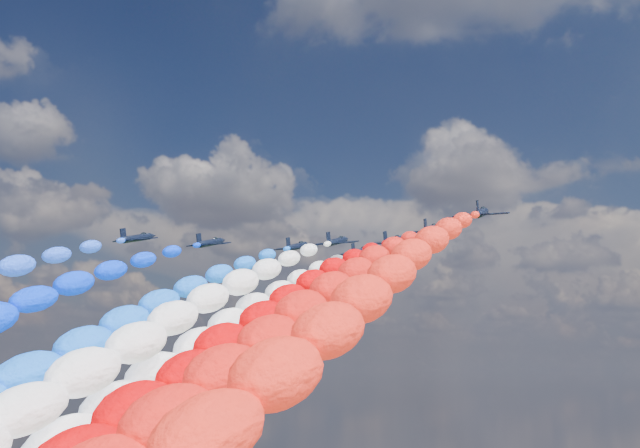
% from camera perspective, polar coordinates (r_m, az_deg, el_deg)
% --- Properties ---
extents(jet_0, '(8.54, 11.54, 4.99)m').
position_cam_1_polar(jet_0, '(149.25, -12.79, -0.97)').
color(jet_0, black).
extents(jet_1, '(8.30, 11.38, 4.99)m').
position_cam_1_polar(jet_1, '(152.33, -7.76, -1.32)').
color(jet_1, black).
extents(jet_2, '(8.28, 11.36, 4.99)m').
position_cam_1_polar(jet_2, '(155.52, -1.63, -1.59)').
color(jet_2, black).
extents(trail_2, '(6.63, 111.54, 46.91)m').
position_cam_1_polar(trail_2, '(104.78, -15.02, -8.74)').
color(trail_2, blue).
extents(jet_3, '(8.46, 11.49, 4.99)m').
position_cam_1_polar(jet_3, '(149.35, 1.20, -1.23)').
color(jet_3, black).
extents(trail_3, '(6.63, 111.54, 46.91)m').
position_cam_1_polar(trail_3, '(97.01, -11.60, -8.78)').
color(trail_3, white).
extents(jet_4, '(8.27, 11.35, 4.99)m').
position_cam_1_polar(jet_4, '(162.57, 2.85, -1.96)').
color(jet_4, black).
extents(trail_4, '(6.63, 111.54, 46.91)m').
position_cam_1_polar(trail_4, '(109.22, -7.64, -9.04)').
color(trail_4, white).
extents(jet_5, '(9.01, 11.88, 4.99)m').
position_cam_1_polar(jet_5, '(149.10, 5.20, -1.18)').
color(jet_5, black).
extents(trail_5, '(6.63, 111.54, 46.91)m').
position_cam_1_polar(trail_5, '(94.65, -5.46, -8.91)').
color(trail_5, '#D10205').
extents(jet_6, '(8.51, 11.53, 4.99)m').
position_cam_1_polar(jet_6, '(137.76, 7.85, -0.37)').
color(jet_6, black).
extents(trail_6, '(6.63, 111.54, 46.91)m').
position_cam_1_polar(trail_6, '(82.13, -2.54, -8.76)').
color(trail_6, red).
extents(jet_7, '(9.03, 11.89, 4.99)m').
position_cam_1_polar(jet_7, '(124.47, 11.31, 0.78)').
color(jet_7, black).
extents(trail_7, '(6.63, 111.54, 46.91)m').
position_cam_1_polar(trail_7, '(67.43, 1.72, -8.44)').
color(trail_7, red).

